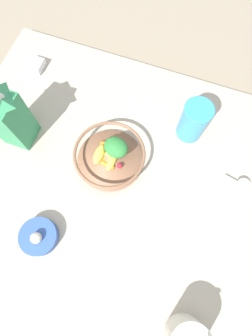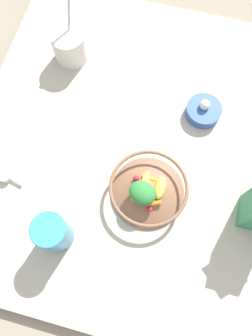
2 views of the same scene
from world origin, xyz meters
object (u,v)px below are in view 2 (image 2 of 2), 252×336
(drinking_cup, at_px, (53,233))
(garlic_bowl, at_px, (203,111))
(fruit_bowl, at_px, (148,190))
(yogurt_tub, at_px, (69,45))

(drinking_cup, xyz_separation_m, garlic_bowl, (-0.49, 0.32, -0.06))
(fruit_bowl, xyz_separation_m, yogurt_tub, (-0.40, -0.36, 0.02))
(drinking_cup, bearing_deg, fruit_bowl, 131.33)
(yogurt_tub, bearing_deg, drinking_cup, 14.25)
(drinking_cup, relative_size, garlic_bowl, 1.33)
(drinking_cup, bearing_deg, garlic_bowl, 146.60)
(yogurt_tub, xyz_separation_m, garlic_bowl, (0.10, 0.47, -0.04))
(yogurt_tub, bearing_deg, garlic_bowl, 77.95)
(fruit_bowl, distance_m, garlic_bowl, 0.32)
(yogurt_tub, distance_m, drinking_cup, 0.61)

